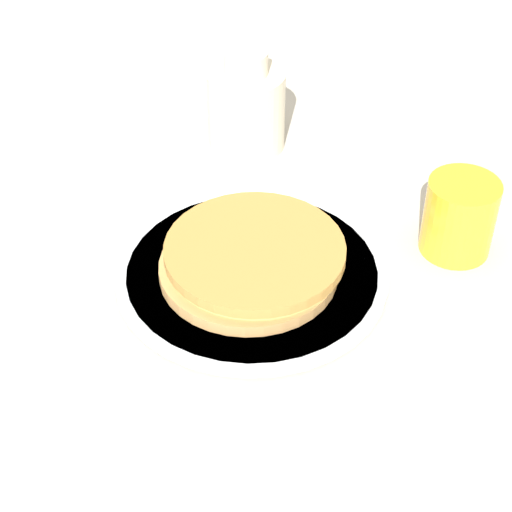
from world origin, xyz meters
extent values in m
plane|color=#BCB7AD|center=(0.00, 0.00, 0.00)|extent=(4.00, 4.00, 0.00)
cylinder|color=silver|center=(0.01, 0.00, 0.01)|extent=(0.25, 0.25, 0.01)
cylinder|color=silver|center=(0.01, 0.00, 0.01)|extent=(0.28, 0.28, 0.01)
cylinder|color=tan|center=(0.02, 0.00, 0.02)|extent=(0.18, 0.18, 0.01)
cylinder|color=#D8B768|center=(0.01, 0.00, 0.03)|extent=(0.18, 0.18, 0.01)
cylinder|color=#BB8840|center=(0.02, 0.01, 0.04)|extent=(0.18, 0.18, 0.01)
cylinder|color=yellow|center=(-0.15, 0.15, 0.04)|extent=(0.07, 0.07, 0.08)
cylinder|color=beige|center=(-0.18, -0.15, 0.05)|extent=(0.09, 0.09, 0.10)
cylinder|color=beige|center=(-0.18, -0.15, 0.11)|extent=(0.05, 0.05, 0.03)
camera|label=1|loc=(0.54, 0.38, 0.59)|focal=60.00mm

